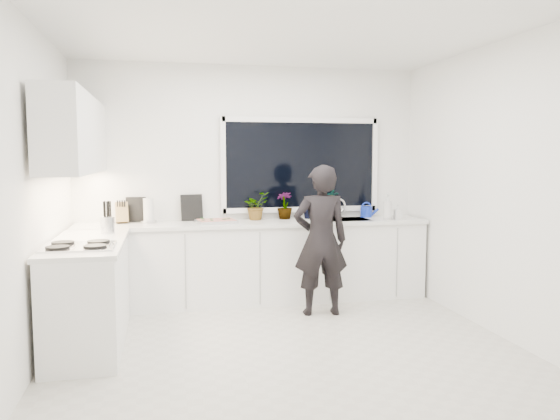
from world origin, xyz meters
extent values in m
cube|color=beige|center=(0.00, 0.00, -0.01)|extent=(4.00, 3.50, 0.02)
cube|color=white|center=(0.00, 1.76, 1.35)|extent=(4.00, 0.02, 2.70)
cube|color=white|center=(-2.01, 0.00, 1.35)|extent=(0.02, 3.50, 2.70)
cube|color=white|center=(2.01, 0.00, 1.35)|extent=(0.02, 3.50, 2.70)
cube|color=white|center=(0.00, 0.00, 2.71)|extent=(4.00, 3.50, 0.02)
cube|color=black|center=(0.60, 1.73, 1.55)|extent=(1.80, 0.02, 1.00)
cube|color=white|center=(0.00, 1.45, 0.44)|extent=(3.92, 0.58, 0.88)
cube|color=white|center=(-1.67, 0.35, 0.44)|extent=(0.58, 1.60, 0.88)
cube|color=silver|center=(0.00, 1.44, 0.90)|extent=(3.94, 0.62, 0.04)
cube|color=silver|center=(-1.67, 0.35, 0.90)|extent=(0.62, 1.60, 0.04)
cube|color=white|center=(-1.79, 0.70, 1.85)|extent=(0.34, 2.10, 0.70)
cube|color=silver|center=(1.05, 1.45, 0.87)|extent=(0.58, 0.42, 0.14)
cylinder|color=silver|center=(1.05, 1.65, 1.03)|extent=(0.03, 0.03, 0.22)
cube|color=black|center=(-1.69, 0.00, 0.94)|extent=(0.56, 0.48, 0.03)
imported|color=black|center=(0.58, 0.80, 0.78)|extent=(0.60, 0.42, 1.57)
cube|color=#BDBCC1|center=(-0.44, 1.42, 0.94)|extent=(0.47, 0.38, 0.03)
cube|color=#B52618|center=(-0.44, 1.42, 0.95)|extent=(0.43, 0.33, 0.01)
cylinder|color=#122CAF|center=(1.39, 1.61, 0.98)|extent=(0.16, 0.16, 0.13)
cylinder|color=silver|center=(-1.18, 1.55, 1.05)|extent=(0.13, 0.13, 0.26)
cube|color=#8A5E40|center=(-1.46, 1.59, 1.03)|extent=(0.14, 0.12, 0.22)
cylinder|color=#AFAEB3|center=(-1.54, 0.80, 1.00)|extent=(0.14, 0.14, 0.16)
cube|color=black|center=(-1.32, 1.69, 1.06)|extent=(0.22, 0.04, 0.28)
cube|color=black|center=(-0.70, 1.69, 1.07)|extent=(0.25, 0.07, 0.30)
imported|color=#26662D|center=(0.03, 1.61, 1.08)|extent=(0.38, 0.37, 0.32)
imported|color=#26662D|center=(0.38, 1.61, 1.08)|extent=(0.20, 0.20, 0.32)
imported|color=#26662D|center=(0.67, 1.61, 1.05)|extent=(0.18, 0.18, 0.26)
imported|color=#26662D|center=(0.95, 1.61, 1.09)|extent=(0.20, 0.16, 0.34)
imported|color=#D8BF66|center=(1.53, 1.30, 1.07)|extent=(0.12, 0.12, 0.29)
imported|color=#D8BF66|center=(1.66, 1.30, 1.01)|extent=(0.08, 0.08, 0.17)
camera|label=1|loc=(-1.02, -4.59, 1.66)|focal=35.00mm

